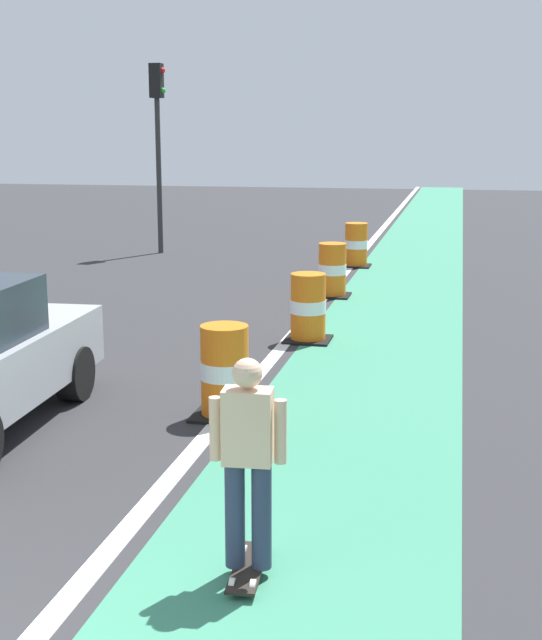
# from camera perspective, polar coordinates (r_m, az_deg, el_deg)

# --- Properties ---
(bike_lane_strip) EXTENTS (2.50, 80.00, 0.01)m
(bike_lane_strip) POSITION_cam_1_polar(r_m,az_deg,el_deg) (15.97, 7.93, 0.22)
(bike_lane_strip) COLOR #387F60
(bike_lane_strip) RESTS_ON ground
(lane_divider_stripe) EXTENTS (0.20, 80.00, 0.01)m
(lane_divider_stripe) POSITION_cam_1_polar(r_m,az_deg,el_deg) (16.15, 2.62, 0.46)
(lane_divider_stripe) COLOR silver
(lane_divider_stripe) RESTS_ON ground
(skateboarder_on_lane) EXTENTS (0.57, 0.81, 1.69)m
(skateboarder_on_lane) POSITION_cam_1_polar(r_m,az_deg,el_deg) (6.45, -1.52, -9.22)
(skateboarder_on_lane) COLOR black
(skateboarder_on_lane) RESTS_ON ground
(traffic_barrel_front) EXTENTS (0.73, 0.73, 1.09)m
(traffic_barrel_front) POSITION_cam_1_polar(r_m,az_deg,el_deg) (10.18, -3.05, -3.43)
(traffic_barrel_front) COLOR orange
(traffic_barrel_front) RESTS_ON ground
(traffic_barrel_mid) EXTENTS (0.73, 0.73, 1.09)m
(traffic_barrel_mid) POSITION_cam_1_polar(r_m,az_deg,el_deg) (13.89, 2.44, 0.77)
(traffic_barrel_mid) COLOR orange
(traffic_barrel_mid) RESTS_ON ground
(traffic_barrel_back) EXTENTS (0.73, 0.73, 1.09)m
(traffic_barrel_back) POSITION_cam_1_polar(r_m,az_deg,el_deg) (17.77, 4.03, 3.24)
(traffic_barrel_back) COLOR orange
(traffic_barrel_back) RESTS_ON ground
(traffic_barrel_far) EXTENTS (0.73, 0.73, 1.09)m
(traffic_barrel_far) POSITION_cam_1_polar(r_m,az_deg,el_deg) (21.88, 5.59, 4.88)
(traffic_barrel_far) COLOR orange
(traffic_barrel_far) RESTS_ON ground
(traffic_light_corner) EXTENTS (0.41, 0.32, 5.10)m
(traffic_light_corner) POSITION_cam_1_polar(r_m,az_deg,el_deg) (24.38, -7.41, 12.56)
(traffic_light_corner) COLOR #2D2D2D
(traffic_light_corner) RESTS_ON ground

